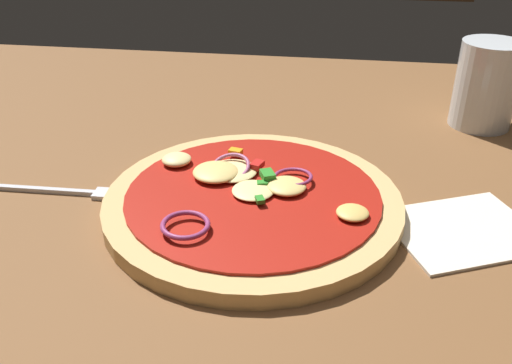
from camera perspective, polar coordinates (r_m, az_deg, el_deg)
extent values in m
cube|color=brown|center=(0.56, 1.96, -3.83)|extent=(1.34, 1.03, 0.03)
cylinder|color=tan|center=(0.54, -0.32, -2.16)|extent=(0.29, 0.29, 0.02)
cylinder|color=#A81C11|center=(0.53, -0.32, -1.28)|extent=(0.25, 0.25, 0.00)
ellipsoid|color=#E5BC60|center=(0.50, 10.04, -3.16)|extent=(0.03, 0.03, 0.01)
ellipsoid|color=#F4DB8E|center=(0.59, -8.29, 2.35)|extent=(0.03, 0.03, 0.01)
ellipsoid|color=#EFCC72|center=(0.54, 3.25, -0.21)|extent=(0.04, 0.04, 0.01)
ellipsoid|color=#EFCC72|center=(0.56, -4.23, 1.06)|extent=(0.05, 0.05, 0.01)
ellipsoid|color=#F4DB8E|center=(0.53, -0.32, -0.89)|extent=(0.04, 0.04, 0.01)
ellipsoid|color=#F4DB8E|center=(0.56, -2.48, 1.19)|extent=(0.05, 0.05, 0.01)
torus|color=#93386B|center=(0.55, 3.85, 0.51)|extent=(0.06, 0.06, 0.01)
torus|color=#93386B|center=(0.48, -7.39, -4.47)|extent=(0.06, 0.06, 0.01)
torus|color=#B25984|center=(0.56, -2.70, 1.56)|extent=(0.05, 0.05, 0.02)
cube|color=#2D8C28|center=(0.51, 0.41, -1.85)|extent=(0.01, 0.01, 0.00)
cube|color=#2D8C28|center=(0.54, 0.74, 0.09)|extent=(0.01, 0.01, 0.00)
cube|color=orange|center=(0.59, -2.15, 3.18)|extent=(0.02, 0.01, 0.01)
cube|color=#2D8C28|center=(0.54, 1.21, 0.73)|extent=(0.02, 0.02, 0.01)
cube|color=red|center=(0.57, 0.11, 1.81)|extent=(0.01, 0.02, 0.01)
cube|color=silver|center=(0.62, -22.37, -0.71)|extent=(0.14, 0.01, 0.01)
cube|color=silver|center=(0.58, -15.69, -1.21)|extent=(0.02, 0.02, 0.01)
cube|color=silver|center=(0.57, -13.51, -1.81)|extent=(0.04, 0.00, 0.00)
cube|color=silver|center=(0.57, -13.32, -1.53)|extent=(0.04, 0.00, 0.00)
cube|color=silver|center=(0.58, -13.15, -1.24)|extent=(0.04, 0.00, 0.00)
cube|color=silver|center=(0.58, -12.97, -0.96)|extent=(0.04, 0.00, 0.00)
cylinder|color=silver|center=(0.77, 22.91, 9.33)|extent=(0.08, 0.08, 0.11)
cylinder|color=#C67214|center=(0.77, 22.62, 7.95)|extent=(0.07, 0.07, 0.07)
cylinder|color=white|center=(0.76, 23.20, 10.71)|extent=(0.07, 0.07, 0.01)
cube|color=silver|center=(0.54, 20.83, -4.72)|extent=(0.16, 0.15, 0.00)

